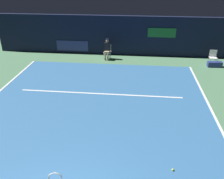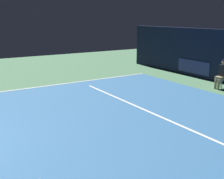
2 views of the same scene
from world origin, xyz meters
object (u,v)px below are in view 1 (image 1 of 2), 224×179
tennis_ball (173,170)px  equipment_bag (215,64)px  line_judge_on_chair (107,49)px  courtside_chair_near (213,57)px

tennis_ball → equipment_bag: equipment_bag is taller
tennis_ball → line_judge_on_chair: bearing=108.1°
tennis_ball → equipment_bag: (3.48, 8.79, 0.11)m
courtside_chair_near → tennis_ball: bearing=-110.5°
courtside_chair_near → equipment_bag: 0.55m
courtside_chair_near → tennis_ball: (-3.45, -9.21, -0.46)m
courtside_chair_near → tennis_ball: 9.84m
courtside_chair_near → tennis_ball: courtside_chair_near is taller
tennis_ball → courtside_chair_near: bearing=69.5°
line_judge_on_chair → equipment_bag: line_judge_on_chair is taller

